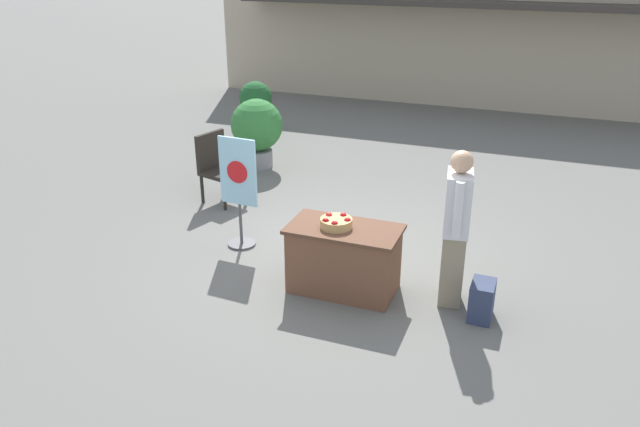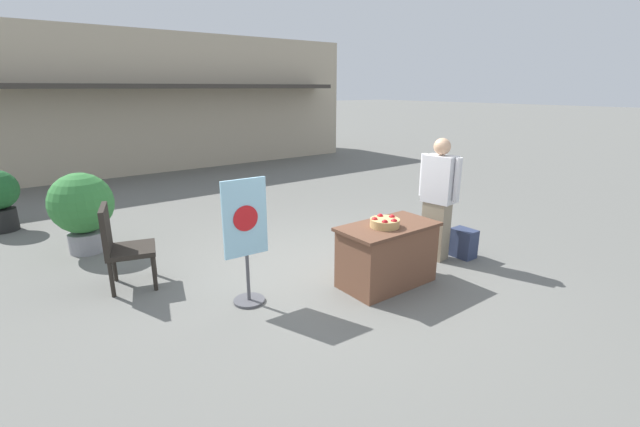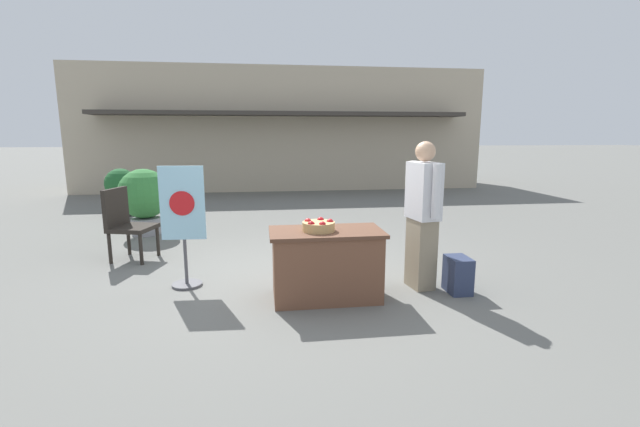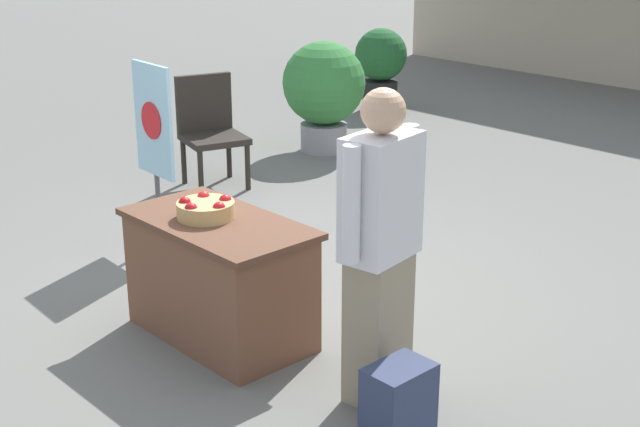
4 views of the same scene
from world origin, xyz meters
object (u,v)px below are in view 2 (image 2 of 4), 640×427
at_px(display_table, 387,255).
at_px(backpack, 463,243).
at_px(person_visitor, 438,199).
at_px(poster_board, 246,239).
at_px(patio_chair, 120,243).
at_px(potted_plant_far_left, 82,207).
at_px(apple_basket, 385,222).

relative_size(display_table, backpack, 2.95).
bearing_deg(person_visitor, backpack, 138.82).
bearing_deg(person_visitor, poster_board, -17.62).
xyz_separation_m(patio_chair, potted_plant_far_left, (-0.15, 1.63, 0.11)).
relative_size(poster_board, patio_chair, 1.39).
bearing_deg(patio_chair, person_visitor, -8.44).
height_order(patio_chair, potted_plant_far_left, potted_plant_far_left).
height_order(apple_basket, patio_chair, patio_chair).
height_order(display_table, backpack, display_table).
xyz_separation_m(display_table, person_visitor, (1.17, 0.19, 0.50)).
distance_m(display_table, apple_basket, 0.45).
bearing_deg(poster_board, potted_plant_far_left, -154.72).
height_order(apple_basket, backpack, apple_basket).
bearing_deg(patio_chair, display_table, -19.86).
distance_m(person_visitor, potted_plant_far_left, 5.18).
xyz_separation_m(display_table, patio_chair, (-2.65, 1.87, 0.19)).
bearing_deg(apple_basket, backpack, -0.68).
distance_m(person_visitor, backpack, 0.80).
relative_size(person_visitor, poster_board, 1.19).
distance_m(person_visitor, patio_chair, 4.19).
xyz_separation_m(apple_basket, person_visitor, (1.26, 0.21, 0.05)).
height_order(apple_basket, potted_plant_far_left, potted_plant_far_left).
distance_m(display_table, potted_plant_far_left, 4.50).
relative_size(apple_basket, poster_board, 0.24).
height_order(apple_basket, person_visitor, person_visitor).
xyz_separation_m(person_visitor, poster_board, (-2.78, 0.42, -0.11)).
distance_m(apple_basket, person_visitor, 1.28).
bearing_deg(potted_plant_far_left, patio_chair, -84.77).
height_order(person_visitor, poster_board, person_visitor).
bearing_deg(potted_plant_far_left, display_table, -51.34).
xyz_separation_m(display_table, apple_basket, (-0.09, -0.02, 0.44)).
distance_m(backpack, patio_chair, 4.62).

